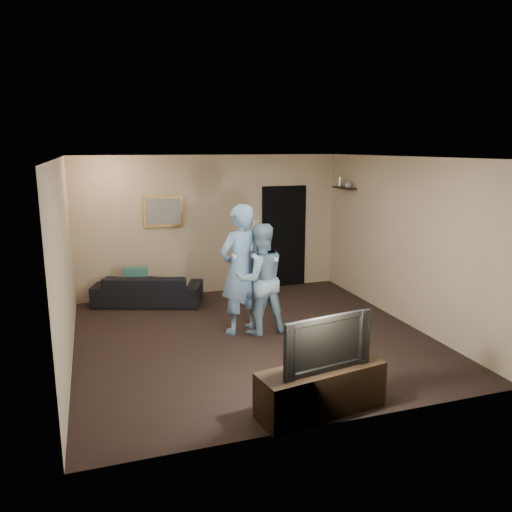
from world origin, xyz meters
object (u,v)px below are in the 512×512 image
object	(u,v)px
tv_console	(321,390)
wii_player_left	(240,270)
television	(322,341)
wii_player_right	(260,279)
sofa	(148,289)

from	to	relation	value
tv_console	wii_player_left	size ratio (longest dim) A/B	0.72
television	wii_player_right	distance (m)	2.40
television	wii_player_left	size ratio (longest dim) A/B	0.53
television	wii_player_left	xyz separation A→B (m)	(-0.14, 2.50, 0.17)
wii_player_left	wii_player_right	world-z (taller)	wii_player_left
tv_console	television	bearing A→B (deg)	0.00
sofa	wii_player_left	size ratio (longest dim) A/B	0.97
television	wii_player_right	world-z (taller)	wii_player_right
tv_console	wii_player_right	world-z (taller)	wii_player_right
wii_player_left	television	bearing A→B (deg)	-86.81
sofa	wii_player_right	distance (m)	2.47
tv_console	wii_player_right	bearing A→B (deg)	77.42
sofa	television	distance (m)	4.55
tv_console	wii_player_left	xyz separation A→B (m)	(-0.14, 2.50, 0.72)
television	tv_console	bearing A→B (deg)	0.00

